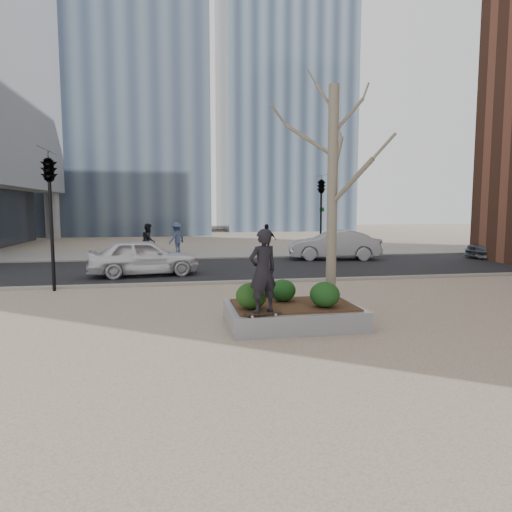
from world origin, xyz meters
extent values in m
plane|color=tan|center=(0.00, 0.00, 0.00)|extent=(120.00, 120.00, 0.00)
cube|color=black|center=(0.00, 10.00, 0.01)|extent=(60.00, 8.00, 0.02)
cube|color=gray|center=(0.00, 17.00, 0.01)|extent=(60.00, 6.00, 0.02)
cube|color=gray|center=(1.00, 0.00, 0.23)|extent=(3.00, 2.00, 0.45)
cube|color=#382314|center=(1.00, 0.00, 0.47)|extent=(2.70, 1.70, 0.04)
ellipsoid|color=#163310|center=(-0.03, -0.32, 0.78)|extent=(0.68, 0.68, 0.58)
ellipsoid|color=#113612|center=(0.84, 0.36, 0.75)|extent=(0.61, 0.61, 0.52)
ellipsoid|color=#113513|center=(1.60, -0.43, 0.77)|extent=(0.67, 0.67, 0.57)
imported|color=black|center=(0.12, -0.85, 1.39)|extent=(0.73, 0.60, 1.73)
imported|color=white|center=(-2.83, 8.48, 0.75)|extent=(4.47, 2.26, 1.46)
imported|color=#94969C|center=(6.53, 12.52, 0.78)|extent=(4.86, 2.47, 1.53)
imported|color=#51555D|center=(15.98, 11.45, 0.71)|extent=(4.76, 2.00, 1.37)
imported|color=black|center=(-2.98, 15.36, 0.94)|extent=(0.71, 0.90, 1.83)
imported|color=#3D4B6E|center=(-1.47, 17.08, 0.94)|extent=(1.29, 1.34, 1.84)
imported|color=black|center=(3.56, 15.34, 0.90)|extent=(1.11, 0.72, 1.76)
cube|color=slate|center=(-6.00, 42.00, 22.50)|extent=(16.00, 16.00, 45.00)
cube|color=slate|center=(12.00, 48.00, 27.50)|extent=(15.00, 15.00, 55.00)
camera|label=1|loc=(-1.68, -9.93, 2.68)|focal=32.00mm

